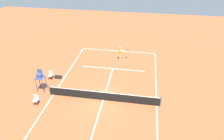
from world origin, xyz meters
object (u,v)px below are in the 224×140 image
(player_serving, at_px, (120,52))
(equipment_bag, at_px, (58,77))
(courtside_chair_near, at_px, (36,99))
(tennis_ball, at_px, (104,67))
(umpire_chair, at_px, (40,77))
(courtside_chair_mid, at_px, (51,75))

(player_serving, bearing_deg, equipment_bag, -70.92)
(courtside_chair_near, xyz_separation_m, equipment_bag, (-0.33, -4.46, -0.38))
(player_serving, distance_m, tennis_ball, 2.95)
(umpire_chair, xyz_separation_m, equipment_bag, (-0.75, -2.37, -1.46))
(umpire_chair, bearing_deg, equipment_bag, -107.45)
(tennis_ball, relative_size, equipment_bag, 0.09)
(tennis_ball, bearing_deg, courtside_chair_near, 57.77)
(courtside_chair_near, bearing_deg, umpire_chair, -78.63)
(tennis_ball, distance_m, courtside_chair_mid, 6.29)
(tennis_ball, xyz_separation_m, umpire_chair, (5.26, 5.58, 1.57))
(umpire_chair, height_order, courtside_chair_near, umpire_chair)
(umpire_chair, relative_size, courtside_chair_near, 2.54)
(player_serving, bearing_deg, tennis_ball, -60.62)
(courtside_chair_near, relative_size, courtside_chair_mid, 1.00)
(tennis_ball, relative_size, courtside_chair_mid, 0.07)
(umpire_chair, relative_size, courtside_chair_mid, 2.54)
(courtside_chair_mid, bearing_deg, umpire_chair, 89.50)
(courtside_chair_mid, height_order, equipment_bag, courtside_chair_mid)
(tennis_ball, distance_m, equipment_bag, 5.54)
(umpire_chair, xyz_separation_m, courtside_chair_near, (-0.42, 2.09, -1.07))
(player_serving, relative_size, equipment_bag, 2.35)
(player_serving, xyz_separation_m, umpire_chair, (7.00, 7.72, 0.54))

